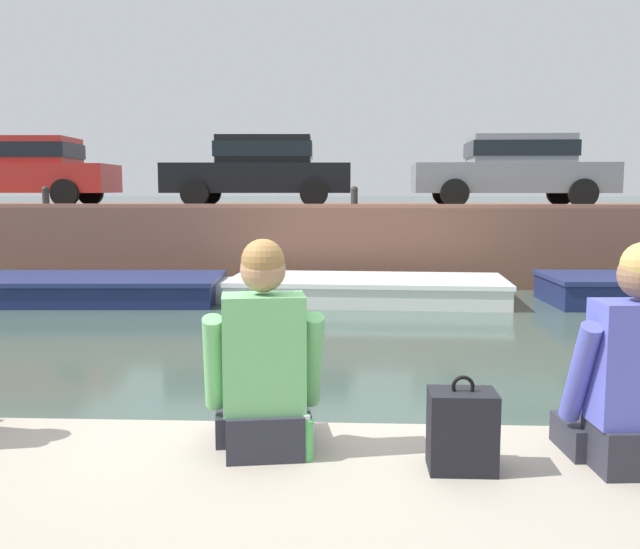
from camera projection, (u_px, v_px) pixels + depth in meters
ground_plane at (331, 348)px, 9.13m from camera, size 400.00×400.00×0.00m
far_quay_wall at (341, 239)px, 17.42m from camera, size 60.00×6.00×1.64m
far_wall_coping at (339, 206)px, 14.46m from camera, size 60.00×0.24×0.08m
boat_moored_west_navy at (46, 289)px, 12.94m from camera, size 6.95×2.33×0.45m
boat_moored_central_white at (354, 289)px, 12.92m from camera, size 5.95×2.25×0.44m
car_leftmost_red at (24, 169)px, 16.14m from camera, size 4.19×2.01×1.54m
car_left_inner_black at (261, 168)px, 15.90m from camera, size 4.15×2.13×1.54m
car_centre_grey at (514, 168)px, 15.64m from camera, size 4.29×2.02×1.54m
mooring_bollard_west at (46, 196)px, 14.84m from camera, size 0.15×0.15×0.45m
mooring_bollard_mid at (354, 196)px, 14.55m from camera, size 0.15×0.15×0.45m
person_seated_right at (264, 370)px, 3.19m from camera, size 0.57×0.58×0.97m
person_seated_middle at (631, 381)px, 3.01m from camera, size 0.55×0.55×0.97m
bottle_drink at (306, 439)px, 3.10m from camera, size 0.06×0.06×0.20m
backpack_on_ledge at (461, 431)px, 3.00m from camera, size 0.28×0.24×0.41m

